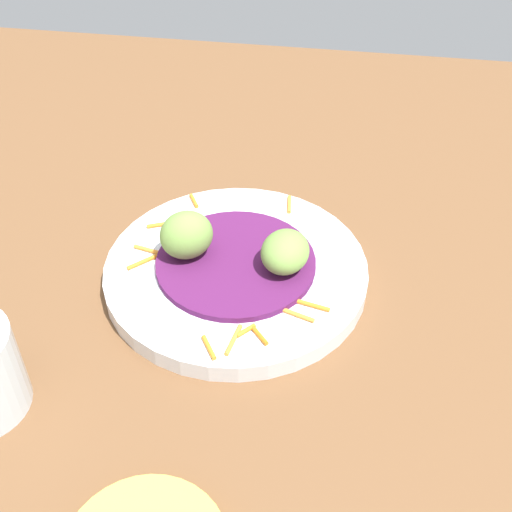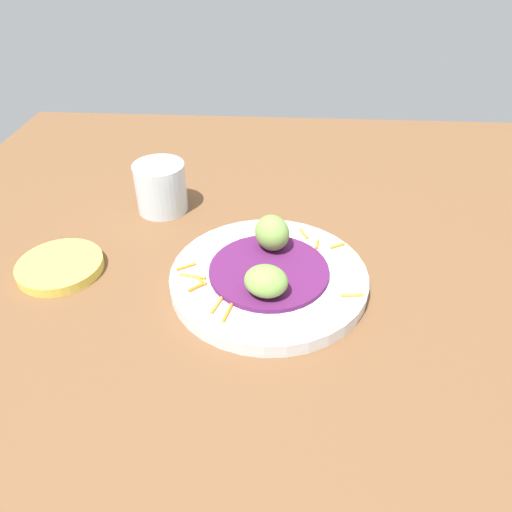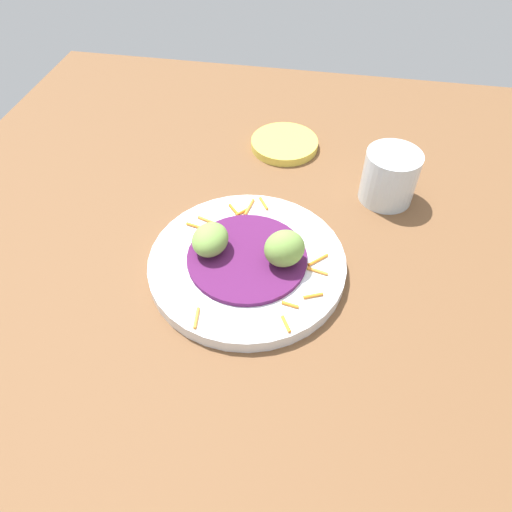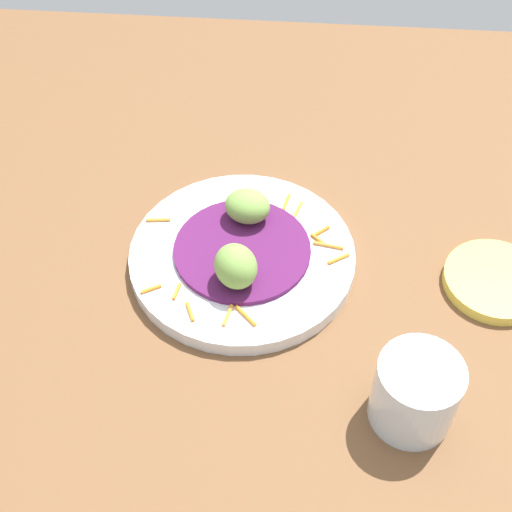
{
  "view_description": "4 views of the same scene",
  "coord_description": "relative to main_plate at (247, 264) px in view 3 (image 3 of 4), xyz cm",
  "views": [
    {
      "loc": [
        -13.3,
        44.93,
        46.38
      ],
      "look_at": [
        -5.93,
        -1.04,
        5.41
      ],
      "focal_mm": 46.68,
      "sensor_mm": 36.0,
      "label": 1
    },
    {
      "loc": [
        -51.42,
        -2.6,
        41.88
      ],
      "look_at": [
        -2.63,
        0.5,
        5.38
      ],
      "focal_mm": 33.59,
      "sensor_mm": 36.0,
      "label": 2
    },
    {
      "loc": [
        4.25,
        -40.24,
        47.78
      ],
      "look_at": [
        -2.76,
        -1.51,
        4.88
      ],
      "focal_mm": 32.77,
      "sensor_mm": 36.0,
      "label": 3
    },
    {
      "loc": [
        47.73,
        4.62,
        62.86
      ],
      "look_at": [
        -2.12,
        0.46,
        5.34
      ],
      "focal_mm": 49.73,
      "sensor_mm": 36.0,
      "label": 4
    }
  ],
  "objects": [
    {
      "name": "carrot_garnish",
      "position": [
        0.69,
        1.94,
        1.11
      ],
      "size": [
        19.68,
        23.39,
        0.4
      ],
      "color": "orange",
      "rests_on": "main_plate"
    },
    {
      "name": "cabbage_bed",
      "position": [
        0.0,
        0.0,
        1.23
      ],
      "size": [
        15.23,
        15.23,
        0.64
      ],
      "primitive_type": "cylinder",
      "color": "#51194C",
      "rests_on": "main_plate"
    },
    {
      "name": "guac_scoop_left",
      "position": [
        -4.68,
        0.18,
        3.38
      ],
      "size": [
        5.36,
        5.96,
        3.66
      ],
      "primitive_type": "ellipsoid",
      "rotation": [
        0.0,
        0.0,
        1.37
      ],
      "color": "#759E47",
      "rests_on": "cabbage_bed"
    },
    {
      "name": "side_plate_small",
      "position": [
        0.98,
        27.85,
        -0.23
      ],
      "size": [
        11.21,
        11.21,
        1.36
      ],
      "primitive_type": "cylinder",
      "color": "#E0CC4C",
      "rests_on": "table_surface"
    },
    {
      "name": "guac_scoop_center",
      "position": [
        4.68,
        -0.18,
        3.88
      ],
      "size": [
        6.59,
        6.35,
        4.66
      ],
      "primitive_type": "ellipsoid",
      "rotation": [
        0.0,
        0.0,
        2.11
      ],
      "color": "#759E47",
      "rests_on": "cabbage_bed"
    },
    {
      "name": "water_glass",
      "position": [
        17.6,
        17.62,
        2.95
      ],
      "size": [
        7.91,
        7.91,
        7.73
      ],
      "primitive_type": "cylinder",
      "color": "silver",
      "rests_on": "table_surface"
    },
    {
      "name": "table_surface",
      "position": [
        3.96,
        1.23,
        -1.91
      ],
      "size": [
        110.0,
        110.0,
        2.0
      ],
      "primitive_type": "cube",
      "color": "brown",
      "rests_on": "ground"
    },
    {
      "name": "main_plate",
      "position": [
        0.0,
        0.0,
        0.0
      ],
      "size": [
        25.19,
        25.19,
        1.83
      ],
      "primitive_type": "cylinder",
      "color": "silver",
      "rests_on": "table_surface"
    }
  ]
}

